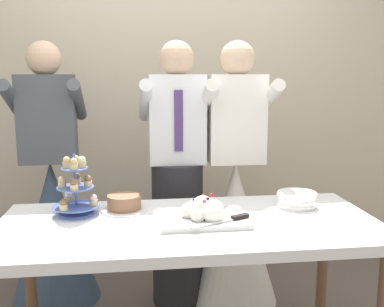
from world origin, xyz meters
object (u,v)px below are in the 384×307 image
at_px(dessert_table, 189,236).
at_px(main_cake_tray, 204,213).
at_px(person_groom, 177,190).
at_px(plate_stack, 296,199).
at_px(round_cake, 124,204).
at_px(person_bride, 235,214).
at_px(cupcake_stand, 76,190).
at_px(person_guest, 53,214).

relative_size(dessert_table, main_cake_tray, 4.25).
bearing_deg(person_groom, dessert_table, -90.73).
bearing_deg(person_groom, plate_stack, -42.02).
bearing_deg(round_cake, plate_stack, -2.49).
bearing_deg(person_groom, main_cake_tray, -85.28).
height_order(dessert_table, plate_stack, plate_stack).
bearing_deg(round_cake, person_bride, 33.61).
relative_size(dessert_table, person_groom, 1.08).
distance_m(cupcake_stand, person_groom, 0.77).
xyz_separation_m(person_groom, person_guest, (-0.79, 0.13, -0.16)).
bearing_deg(plate_stack, main_cake_tray, -160.85).
xyz_separation_m(person_bride, person_guest, (-1.15, 0.16, 0.00)).
relative_size(dessert_table, person_guest, 1.08).
xyz_separation_m(person_groom, person_bride, (0.36, -0.03, -0.16)).
relative_size(round_cake, person_guest, 0.14).
xyz_separation_m(dessert_table, round_cake, (-0.31, 0.21, 0.11)).
height_order(dessert_table, person_bride, person_bride).
xyz_separation_m(dessert_table, plate_stack, (0.59, 0.17, 0.11)).
relative_size(round_cake, person_groom, 0.14).
bearing_deg(person_guest, person_bride, -7.88).
distance_m(plate_stack, person_bride, 0.58).
height_order(cupcake_stand, person_guest, person_guest).
bearing_deg(plate_stack, round_cake, 177.51).
bearing_deg(plate_stack, cupcake_stand, 179.88).
height_order(plate_stack, person_bride, person_bride).
bearing_deg(person_guest, dessert_table, -46.64).
xyz_separation_m(round_cake, person_groom, (0.32, 0.48, -0.07)).
bearing_deg(cupcake_stand, round_cake, 8.94).
xyz_separation_m(cupcake_stand, person_groom, (0.55, 0.52, -0.15)).
bearing_deg(main_cake_tray, cupcake_stand, 163.24).
height_order(cupcake_stand, round_cake, cupcake_stand).
bearing_deg(main_cake_tray, dessert_table, 173.92).
relative_size(cupcake_stand, main_cake_tray, 0.72).
distance_m(dessert_table, person_groom, 0.70).
relative_size(plate_stack, person_groom, 0.13).
xyz_separation_m(round_cake, person_bride, (0.68, 0.45, -0.23)).
bearing_deg(dessert_table, person_bride, 60.77).
bearing_deg(person_bride, person_guest, 172.12).
xyz_separation_m(main_cake_tray, round_cake, (-0.38, 0.22, -0.00)).
bearing_deg(cupcake_stand, plate_stack, -0.12).
xyz_separation_m(plate_stack, person_groom, (-0.58, 0.52, -0.07)).
height_order(main_cake_tray, round_cake, main_cake_tray).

